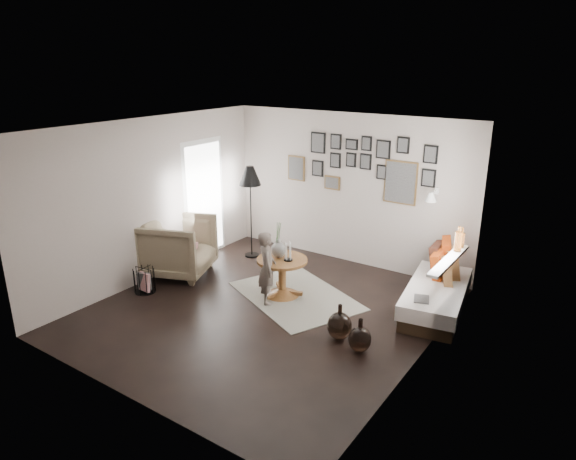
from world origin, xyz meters
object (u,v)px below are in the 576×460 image
Objects in this scene: demijohn_small at (360,339)px; daybed at (439,292)px; magazine_basket at (144,280)px; armchair at (178,247)px; floor_lamp at (250,179)px; child at (267,268)px; demijohn_large at (339,326)px; vase at (278,247)px; pedestal_table at (282,279)px.

daybed is at bearing 75.94° from demijohn_small.
demijohn_small is (3.52, 0.33, -0.03)m from magazine_basket.
daybed is at bearing -95.41° from armchair.
floor_lamp reaches higher than child.
daybed reaches higher than demijohn_small.
armchair is 2.19× the size of demijohn_large.
magazine_basket is at bearing -174.60° from demijohn_small.
armchair is (-1.82, -0.30, -0.28)m from vase.
armchair is 1.71m from floor_lamp.
armchair reaches higher than magazine_basket.
demijohn_small is at bearing -113.27° from daybed.
demijohn_large is at bearing -125.67° from daybed.
child is (-2.15, -1.22, 0.28)m from daybed.
demijohn_small reaches higher than magazine_basket.
magazine_basket is at bearing 73.33° from child.
demijohn_small is 0.40× the size of child.
armchair is at bearing 173.77° from demijohn_large.
magazine_basket is 0.88× the size of demijohn_small.
armchair reaches higher than pedestal_table.
demijohn_large is (3.24, -0.35, -0.30)m from armchair.
vase is at bearing -102.39° from armchair.
vase reaches higher than demijohn_large.
floor_lamp is 3.44× the size of demijohn_large.
daybed is at bearing 23.14° from pedestal_table.
vase is at bearing 155.13° from demijohn_large.
floor_lamp is 3.78× the size of demijohn_small.
armchair is 0.64× the size of floor_lamp.
vase is 1.24× the size of demijohn_small.
vase is 1.67m from demijohn_large.
demijohn_large reaches higher than demijohn_small.
pedestal_table is at bearing -103.38° from armchair.
floor_lamp is 2.51m from magazine_basket.
armchair is 0.86m from magazine_basket.
pedestal_table is 2.14m from magazine_basket.
armchair reaches higher than demijohn_large.
daybed is 1.71m from demijohn_small.
vase is at bearing 32.34° from magazine_basket.
child is (-1.73, 0.44, 0.38)m from demijohn_small.
pedestal_table is 1.85m from demijohn_small.
floor_lamp is 4.28× the size of magazine_basket.
magazine_basket is (-1.83, -1.09, -0.09)m from pedestal_table.
pedestal_table reaches higher than magazine_basket.
daybed reaches higher than pedestal_table.
pedestal_table is at bearing 155.84° from demijohn_small.
demijohn_small is (1.69, -0.76, -0.11)m from pedestal_table.
daybed is (2.18, 0.88, -0.50)m from vase.
vase is 2.15m from magazine_basket.
armchair is at bearing -110.37° from floor_lamp.
child is at bearing 166.95° from demijohn_large.
magazine_basket is at bearing -147.66° from vase.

